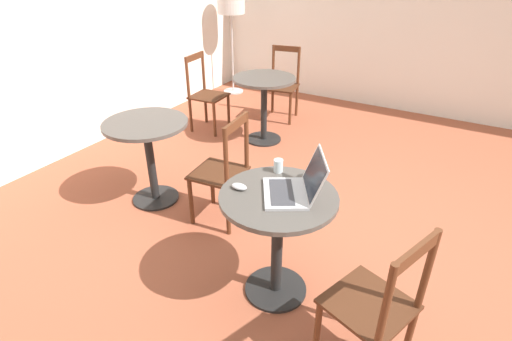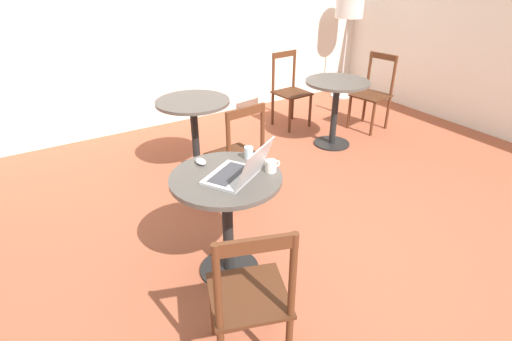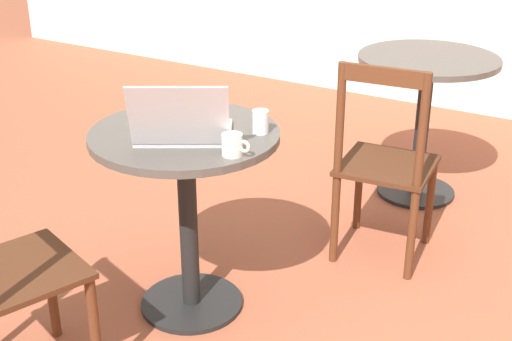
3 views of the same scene
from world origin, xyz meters
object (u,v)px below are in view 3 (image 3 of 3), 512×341
mouse (207,106)px  chair_near_front (3,272)px  cafe_table_near (186,179)px  cafe_table_far (425,93)px  chair_far_front (385,166)px  drinking_glass (260,122)px  mug (233,145)px  laptop (183,127)px

mouse → chair_near_front: bearing=-101.4°
mouse → cafe_table_near: bearing=-76.1°
cafe_table_far → mouse: size_ratio=7.57×
chair_far_front → drinking_glass: bearing=-112.8°
chair_far_front → cafe_table_near: bearing=-124.0°
mug → drinking_glass: 0.23m
mouse → cafe_table_far: bearing=68.2°
chair_far_front → drinking_glass: 0.76m
cafe_table_far → laptop: laptop is taller
laptop → drinking_glass: bearing=46.5°
chair_near_front → mug: chair_near_front is taller
chair_far_front → laptop: 1.01m
cafe_table_far → laptop: (-0.39, -1.54, 0.24)m
chair_near_front → laptop: laptop is taller
drinking_glass → chair_far_front: bearing=67.2°
cafe_table_near → mouse: bearing=103.9°
mouse → drinking_glass: size_ratio=1.18×
chair_far_front → laptop: (-0.46, -0.82, 0.36)m
cafe_table_near → mouse: 0.32m
chair_far_front → mouse: size_ratio=9.20×
cafe_table_near → cafe_table_far: bearing=73.5°
cafe_table_near → chair_far_front: bearing=56.0°
cafe_table_near → chair_far_front: chair_far_front is taller
mouse → drinking_glass: (0.30, -0.10, 0.03)m
cafe_table_far → mug: bearing=-96.0°
laptop → cafe_table_far: bearing=76.0°
cafe_table_far → cafe_table_near: bearing=-106.5°
cafe_table_near → drinking_glass: size_ratio=8.90×
mug → cafe_table_near: bearing=160.3°
cafe_table_far → chair_near_front: bearing=-107.5°
cafe_table_far → laptop: bearing=-104.0°
chair_near_front → mouse: (0.18, 0.92, 0.33)m
mug → laptop: bearing=174.4°
laptop → drinking_glass: (0.20, 0.21, -0.01)m
cafe_table_far → mug: mug is taller
cafe_table_near → laptop: (0.05, -0.08, 0.24)m
chair_near_front → laptop: size_ratio=2.00×
chair_near_front → cafe_table_far: bearing=72.5°
laptop → mouse: laptop is taller
chair_far_front → mug: bearing=-105.4°
cafe_table_near → drinking_glass: bearing=28.0°
cafe_table_far → laptop: size_ratio=1.65×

